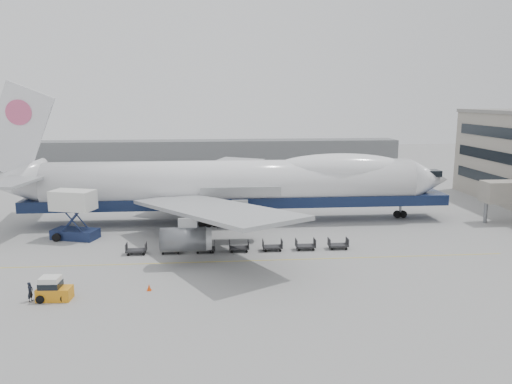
{
  "coord_description": "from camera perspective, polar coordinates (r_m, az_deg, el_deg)",
  "views": [
    {
      "loc": [
        -2.84,
        -58.23,
        17.54
      ],
      "look_at": [
        2.87,
        6.0,
        5.42
      ],
      "focal_mm": 35.0,
      "sensor_mm": 36.0,
      "label": 1
    }
  ],
  "objects": [
    {
      "name": "hangar",
      "position": [
        129.19,
        -8.25,
        4.3
      ],
      "size": [
        110.0,
        8.0,
        7.0
      ],
      "primitive_type": "cube",
      "color": "slate",
      "rests_on": "ground"
    },
    {
      "name": "dolly_6",
      "position": [
        60.12,
        9.36,
        -5.93
      ],
      "size": [
        2.3,
        1.35,
        1.3
      ],
      "color": "#2D2D30",
      "rests_on": "ground"
    },
    {
      "name": "dolly_5",
      "position": [
        59.28,
        5.67,
        -6.08
      ],
      "size": [
        2.3,
        1.35,
        1.3
      ],
      "color": "#2D2D30",
      "rests_on": "ground"
    },
    {
      "name": "ground_worker",
      "position": [
        48.69,
        -24.39,
        -10.35
      ],
      "size": [
        0.56,
        0.73,
        1.77
      ],
      "primitive_type": "imported",
      "rotation": [
        0.0,
        0.0,
        1.33
      ],
      "color": "black",
      "rests_on": "ground"
    },
    {
      "name": "baggage_tug",
      "position": [
        48.27,
        -22.18,
        -10.29
      ],
      "size": [
        3.0,
        1.73,
        2.13
      ],
      "rotation": [
        0.0,
        0.0,
        -0.06
      ],
      "color": "orange",
      "rests_on": "ground"
    },
    {
      "name": "airliner",
      "position": [
        71.32,
        -2.21,
        1.02
      ],
      "size": [
        67.0,
        55.3,
        19.98
      ],
      "color": "white",
      "rests_on": "ground"
    },
    {
      "name": "dolly_2",
      "position": [
        58.3,
        -5.83,
        -6.37
      ],
      "size": [
        2.3,
        1.35,
        1.3
      ],
      "color": "#2D2D30",
      "rests_on": "ground"
    },
    {
      "name": "ground",
      "position": [
        60.88,
        -2.2,
        -6.11
      ],
      "size": [
        260.0,
        260.0,
        0.0
      ],
      "primitive_type": "plane",
      "color": "gray",
      "rests_on": "ground"
    },
    {
      "name": "dolly_3",
      "position": [
        58.36,
        -1.96,
        -6.3
      ],
      "size": [
        2.3,
        1.35,
        1.3
      ],
      "color": "#2D2D30",
      "rests_on": "ground"
    },
    {
      "name": "apron_line",
      "position": [
        55.17,
        -1.88,
        -7.89
      ],
      "size": [
        60.0,
        0.15,
        0.01
      ],
      "primitive_type": "cube",
      "color": "gold",
      "rests_on": "ground"
    },
    {
      "name": "dolly_4",
      "position": [
        58.69,
        1.89,
        -6.2
      ],
      "size": [
        2.3,
        1.35,
        1.3
      ],
      "color": "#2D2D30",
      "rests_on": "ground"
    },
    {
      "name": "dolly_0",
      "position": [
        58.95,
        -13.52,
        -6.43
      ],
      "size": [
        2.3,
        1.35,
        1.3
      ],
      "color": "#2D2D30",
      "rests_on": "ground"
    },
    {
      "name": "catering_truck",
      "position": [
        66.86,
        -20.09,
        -2.17
      ],
      "size": [
        6.17,
        5.01,
        6.24
      ],
      "rotation": [
        0.0,
        0.0,
        -0.3
      ],
      "color": "#162143",
      "rests_on": "ground"
    },
    {
      "name": "dolly_1",
      "position": [
        58.49,
        -9.69,
        -6.42
      ],
      "size": [
        2.3,
        1.35,
        1.3
      ],
      "color": "#2D2D30",
      "rests_on": "ground"
    },
    {
      "name": "traffic_cone",
      "position": [
        48.1,
        -12.12,
        -10.61
      ],
      "size": [
        0.43,
        0.43,
        0.63
      ],
      "rotation": [
        0.0,
        0.0,
        -0.17
      ],
      "color": "#E2440B",
      "rests_on": "ground"
    }
  ]
}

